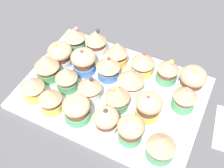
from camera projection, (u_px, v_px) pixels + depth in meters
The scene contains 24 objects.
ground_plane at pixel (112, 98), 73.12cm from camera, with size 180.00×180.00×3.00cm, color #4C4C51.
baking_tray at pixel (112, 93), 71.49cm from camera, with size 44.84×31.50×1.20cm.
cupcake_0 at pixel (192, 80), 68.70cm from camera, with size 6.47×6.47×7.56cm.
cupcake_1 at pixel (168, 70), 70.78cm from camera, with size 5.52×5.52×7.41cm.
cupcake_2 at pixel (143, 62), 72.66cm from camera, with size 6.29×6.29×6.93cm.
cupcake_3 at pixel (117, 53), 73.98cm from camera, with size 5.62×5.62×7.64cm.
cupcake_4 at pixel (96, 42), 76.94cm from camera, with size 5.85×5.85×7.98cm.
cupcake_5 at pixel (75, 38), 78.11cm from camera, with size 5.92×5.92×7.41cm.
cupcake_6 at pixel (185, 97), 65.24cm from camera, with size 5.67×5.67×7.68cm.
cupcake_7 at pixel (131, 80), 68.69cm from camera, with size 6.67×6.67×7.07cm.
cupcake_8 at pixel (108, 67), 71.27cm from camera, with size 6.17×6.17×7.31cm.
cupcake_9 at pixel (84, 61), 72.84cm from camera, with size 6.43×6.43×7.06cm.
cupcake_10 at pixel (60, 54), 74.46cm from camera, with size 6.43×6.43×7.02cm.
cupcake_11 at pixel (149, 106), 63.88cm from camera, with size 6.20×6.20×7.18cm.
cupcake_12 at pixel (117, 96), 65.25cm from camera, with size 6.02×6.02×7.70cm.
cupcake_13 at pixel (90, 88), 67.31cm from camera, with size 5.72×5.72×7.07cm.
cupcake_14 at pixel (66, 78), 69.13cm from camera, with size 5.56×5.56×7.06cm.
cupcake_15 at pixel (47, 66), 71.17cm from camera, with size 6.38×6.38×7.73cm.
cupcake_16 at pixel (161, 146), 57.72cm from camera, with size 6.25×6.25×7.09cm.
cupcake_17 at pixel (130, 130), 60.18cm from camera, with size 5.81×5.81×6.60cm.
cupcake_18 at pixel (106, 120), 61.85cm from camera, with size 5.74×5.74×6.76cm.
cupcake_19 at pixel (77, 109), 63.76cm from camera, with size 6.32×6.32×6.36cm.
cupcake_20 at pixel (50, 99), 65.16cm from camera, with size 5.55×5.55×6.90cm.
cupcake_21 at pixel (32, 87), 67.35cm from camera, with size 5.88×5.88×6.87cm.
Camera 1 is at (-19.10, 38.77, 57.59)cm, focal length 45.31 mm.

